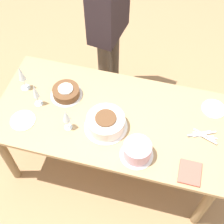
# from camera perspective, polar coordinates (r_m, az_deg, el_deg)

# --- Properties ---
(ground_plane) EXTENTS (12.00, 12.00, 0.00)m
(ground_plane) POSITION_cam_1_polar(r_m,az_deg,el_deg) (2.88, -0.00, -9.00)
(ground_plane) COLOR #A87F56
(dining_table) EXTENTS (1.71, 0.83, 0.72)m
(dining_table) POSITION_cam_1_polar(r_m,az_deg,el_deg) (2.34, -0.00, -2.18)
(dining_table) COLOR tan
(dining_table) RESTS_ON ground_plane
(cake_center_white) EXTENTS (0.31, 0.31, 0.11)m
(cake_center_white) POSITION_cam_1_polar(r_m,az_deg,el_deg) (2.16, -1.14, -1.95)
(cake_center_white) COLOR white
(cake_center_white) RESTS_ON dining_table
(cake_front_chocolate) EXTENTS (0.24, 0.24, 0.08)m
(cake_front_chocolate) POSITION_cam_1_polar(r_m,az_deg,el_deg) (2.37, -8.39, 3.63)
(cake_front_chocolate) COLOR white
(cake_front_chocolate) RESTS_ON dining_table
(cake_back_decorated) EXTENTS (0.22, 0.22, 0.12)m
(cake_back_decorated) POSITION_cam_1_polar(r_m,az_deg,el_deg) (2.04, 4.61, -7.06)
(cake_back_decorated) COLOR white
(cake_back_decorated) RESTS_ON dining_table
(wine_glass_near) EXTENTS (0.06, 0.06, 0.20)m
(wine_glass_near) POSITION_cam_1_polar(r_m,az_deg,el_deg) (2.11, -8.37, -0.81)
(wine_glass_near) COLOR silver
(wine_glass_near) RESTS_ON dining_table
(wine_glass_far) EXTENTS (0.06, 0.06, 0.21)m
(wine_glass_far) POSITION_cam_1_polar(r_m,az_deg,el_deg) (2.28, -13.85, 3.58)
(wine_glass_far) COLOR silver
(wine_glass_far) RESTS_ON dining_table
(wine_glass_extra) EXTENTS (0.07, 0.07, 0.23)m
(wine_glass_extra) POSITION_cam_1_polar(r_m,az_deg,el_deg) (2.40, -16.28, 6.61)
(wine_glass_extra) COLOR silver
(wine_glass_extra) RESTS_ON dining_table
(dessert_plate_left) EXTENTS (0.18, 0.18, 0.01)m
(dessert_plate_left) POSITION_cam_1_polar(r_m,az_deg,el_deg) (2.41, 18.08, 0.57)
(dessert_plate_left) COLOR white
(dessert_plate_left) RESTS_ON dining_table
(dessert_plate_right) EXTENTS (0.18, 0.18, 0.01)m
(dessert_plate_right) POSITION_cam_1_polar(r_m,az_deg,el_deg) (2.32, -15.99, -1.49)
(dessert_plate_right) COLOR white
(dessert_plate_right) RESTS_ON dining_table
(fork_pile) EXTENTS (0.21, 0.11, 0.02)m
(fork_pile) POSITION_cam_1_polar(r_m,az_deg,el_deg) (2.25, 16.37, -4.07)
(fork_pile) COLOR silver
(fork_pile) RESTS_ON dining_table
(napkin_stack) EXTENTS (0.14, 0.17, 0.02)m
(napkin_stack) POSITION_cam_1_polar(r_m,az_deg,el_deg) (2.08, 14.04, -10.69)
(napkin_stack) COLOR #B75B4C
(napkin_stack) RESTS_ON dining_table
(person_cutting) EXTENTS (0.28, 0.43, 1.64)m
(person_cutting) POSITION_cam_1_polar(r_m,az_deg,el_deg) (2.63, -0.68, 17.39)
(person_cutting) COLOR #4C4238
(person_cutting) RESTS_ON ground_plane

